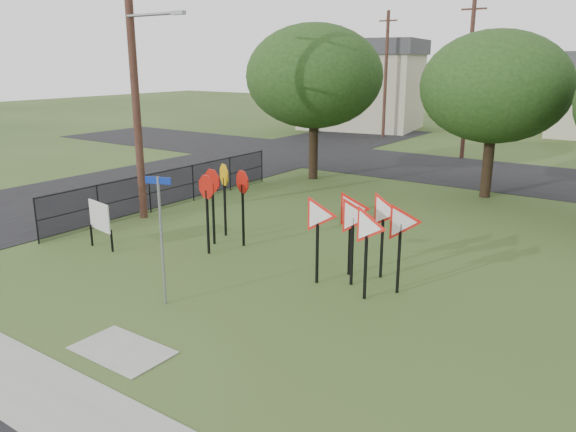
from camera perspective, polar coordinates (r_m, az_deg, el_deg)
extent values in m
plane|color=#2E471A|center=(13.38, -8.38, -9.30)|extent=(140.00, 140.00, 0.00)
cube|color=gray|center=(11.10, -24.00, -16.07)|extent=(30.00, 1.60, 0.02)
cube|color=black|center=(28.29, -12.24, 3.84)|extent=(8.00, 50.00, 0.02)
cube|color=black|center=(30.45, 18.39, 4.21)|extent=(60.00, 8.00, 0.02)
cube|color=gray|center=(11.95, -16.49, -12.96)|extent=(2.00, 1.20, 0.02)
cylinder|color=gray|center=(13.27, -12.70, -2.60)|extent=(0.06, 0.06, 3.07)
cube|color=navy|center=(12.90, -13.08, 3.55)|extent=(0.61, 0.22, 0.16)
cube|color=black|center=(17.57, -7.59, 0.19)|extent=(0.06, 0.06, 1.94)
cube|color=black|center=(17.30, -4.59, 0.03)|extent=(0.06, 0.06, 1.94)
cube|color=black|center=(16.71, -8.16, -0.64)|extent=(0.06, 0.06, 1.94)
cube|color=black|center=(18.39, -6.42, 0.92)|extent=(0.06, 0.06, 1.94)
cube|color=black|center=(14.40, 2.98, -3.47)|extent=(0.06, 0.06, 1.79)
cube|color=black|center=(14.35, 6.52, -3.63)|extent=(0.06, 0.06, 1.79)
cube|color=black|center=(13.55, 7.88, -4.85)|extent=(0.06, 0.06, 1.79)
cube|color=black|center=(15.03, 6.29, -2.73)|extent=(0.06, 0.06, 1.79)
cube|color=black|center=(14.94, 9.51, -2.97)|extent=(0.06, 0.06, 1.79)
cube|color=black|center=(14.03, 11.19, -4.29)|extent=(0.06, 0.06, 1.79)
cube|color=black|center=(18.45, -19.34, -1.85)|extent=(0.05, 0.05, 0.69)
cube|color=black|center=(17.69, -17.46, -2.42)|extent=(0.05, 0.05, 0.69)
cube|color=beige|center=(17.88, -18.61, -0.02)|extent=(1.17, 0.24, 0.89)
cylinder|color=#4A2C22|center=(20.59, -15.37, 13.39)|extent=(0.28, 0.28, 10.00)
cylinder|color=gray|center=(19.66, -13.66, 19.27)|extent=(2.40, 0.10, 0.10)
cube|color=gray|center=(18.78, -11.08, 19.61)|extent=(0.50, 0.18, 0.12)
cylinder|color=#4A2C22|center=(34.36, 17.82, 13.03)|extent=(0.24, 0.24, 9.00)
cube|color=#4A2C22|center=(34.45, 18.37, 19.34)|extent=(1.40, 0.10, 0.10)
cylinder|color=#4A2C22|center=(42.91, 9.89, 13.89)|extent=(0.24, 0.24, 9.00)
cube|color=#4A2C22|center=(42.98, 10.14, 18.96)|extent=(1.40, 0.10, 0.10)
cylinder|color=black|center=(19.15, -24.21, -0.47)|extent=(0.05, 0.05, 1.50)
cylinder|color=black|center=(20.36, -18.71, 0.98)|extent=(0.05, 0.05, 1.50)
cylinder|color=black|center=(21.74, -13.87, 2.25)|extent=(0.05, 0.05, 1.50)
cylinder|color=black|center=(23.27, -9.63, 3.34)|extent=(0.05, 0.05, 1.50)
cylinder|color=black|center=(24.92, -5.92, 4.29)|extent=(0.05, 0.05, 1.50)
cylinder|color=black|center=(26.66, -2.67, 5.09)|extent=(0.05, 0.05, 1.50)
cube|color=black|center=(22.35, -11.78, 4.59)|extent=(0.03, 11.50, 0.03)
cube|color=black|center=(22.49, -11.68, 2.82)|extent=(0.03, 11.50, 0.03)
cube|color=black|center=(22.49, -11.68, 2.82)|extent=(0.01, 11.50, 1.50)
cube|color=#BAB496|center=(48.33, 7.53, 12.37)|extent=(10.08, 8.46, 6.00)
cube|color=#3C3D41|center=(48.27, 7.68, 16.63)|extent=(10.58, 8.88, 1.20)
cylinder|color=black|center=(27.27, 2.58, 6.53)|extent=(0.44, 0.44, 2.62)
ellipsoid|color=#1A3314|center=(26.94, 2.68, 14.01)|extent=(6.40, 6.40, 4.80)
cylinder|color=black|center=(24.96, 19.59, 4.60)|extent=(0.44, 0.44, 2.45)
ellipsoid|color=#1A3314|center=(24.60, 20.30, 12.21)|extent=(6.00, 6.00, 4.50)
cylinder|color=black|center=(45.99, 2.85, 10.32)|extent=(0.44, 0.44, 2.80)
ellipsoid|color=#1A3314|center=(45.80, 2.91, 15.04)|extent=(6.80, 6.80, 5.10)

